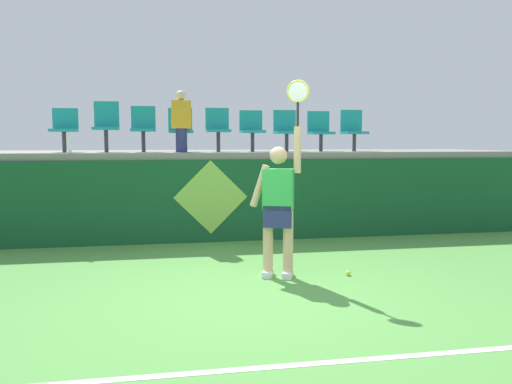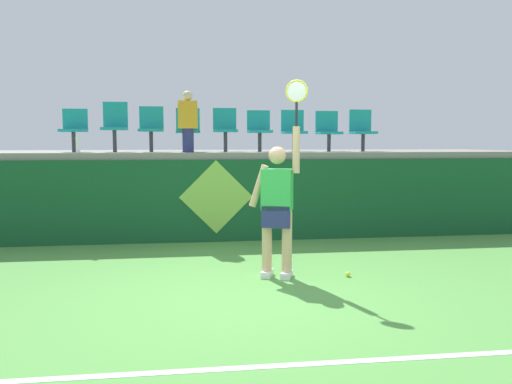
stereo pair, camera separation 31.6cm
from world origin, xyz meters
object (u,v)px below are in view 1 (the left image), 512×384
tennis_ball (348,273)px  stadium_chair_1 (106,124)px  stadium_chair_4 (218,127)px  stadium_chair_8 (353,129)px  spectator_0 (181,121)px  tennis_player (279,204)px  stadium_chair_7 (320,129)px  stadium_chair_2 (143,126)px  stadium_chair_6 (286,129)px  water_bottle (70,145)px  stadium_chair_0 (64,127)px  stadium_chair_5 (252,128)px  stadium_chair_3 (180,128)px

tennis_ball → stadium_chair_1: (-3.35, 3.38, 2.02)m
stadium_chair_4 → stadium_chair_8: size_ratio=1.01×
stadium_chair_4 → spectator_0: spectator_0 is taller
tennis_player → tennis_ball: 1.29m
tennis_ball → stadium_chair_8: stadium_chair_8 is taller
stadium_chair_1 → stadium_chair_7: stadium_chair_1 is taller
tennis_ball → stadium_chair_2: (-2.70, 3.38, 1.98)m
tennis_player → stadium_chair_6: 3.54m
tennis_player → tennis_ball: (0.91, -0.10, -0.91)m
stadium_chair_2 → stadium_chair_8: (4.02, 0.00, -0.03)m
tennis_ball → stadium_chair_6: stadium_chair_6 is taller
water_bottle → stadium_chair_6: bearing=9.8°
stadium_chair_6 → spectator_0: bearing=-167.4°
spectator_0 → stadium_chair_0: bearing=167.7°
stadium_chair_6 → stadium_chair_1: bearing=179.9°
tennis_player → stadium_chair_8: tennis_player is taller
stadium_chair_0 → water_bottle: bearing=-73.7°
tennis_player → tennis_ball: size_ratio=37.80×
tennis_ball → stadium_chair_1: 5.17m
stadium_chair_0 → stadium_chair_7: bearing=0.1°
stadium_chair_1 → stadium_chair_5: stadium_chair_1 is taller
tennis_ball → stadium_chair_7: (0.65, 3.37, 1.93)m
stadium_chair_5 → stadium_chair_6: size_ratio=0.98×
stadium_chair_7 → stadium_chair_1: bearing=179.9°
stadium_chair_0 → spectator_0: (2.04, -0.44, 0.11)m
tennis_player → stadium_chair_4: tennis_player is taller
stadium_chair_0 → stadium_chair_3: 2.04m
stadium_chair_0 → tennis_ball: bearing=-39.7°
stadium_chair_2 → stadium_chair_8: size_ratio=1.03×
stadium_chair_6 → spectator_0: size_ratio=0.74×
stadium_chair_2 → spectator_0: 0.81m
stadium_chair_5 → spectator_0: bearing=-161.6°
stadium_chair_6 → stadium_chair_2: bearing=180.0°
stadium_chair_0 → stadium_chair_8: size_ratio=0.97×
stadium_chair_8 → tennis_player: bearing=-124.3°
water_bottle → stadium_chair_4: size_ratio=0.33×
stadium_chair_8 → tennis_ball: bearing=-111.5°
stadium_chair_0 → stadium_chair_5: bearing=0.0°
tennis_player → stadium_chair_6: size_ratio=3.14×
stadium_chair_3 → stadium_chair_6: stadium_chair_3 is taller
stadium_chair_5 → stadium_chair_6: (0.66, 0.00, -0.00)m
stadium_chair_8 → stadium_chair_1: bearing=180.0°
tennis_ball → water_bottle: bearing=145.0°
stadium_chair_1 → stadium_chair_3: size_ratio=1.13×
stadium_chair_4 → stadium_chair_3: bearing=179.9°
water_bottle → stadium_chair_0: bearing=106.3°
stadium_chair_5 → stadium_chair_7: size_ratio=1.00×
tennis_player → stadium_chair_2: tennis_player is taller
stadium_chair_2 → stadium_chair_4: 1.36m
stadium_chair_4 → stadium_chair_6: (1.31, 0.00, -0.02)m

